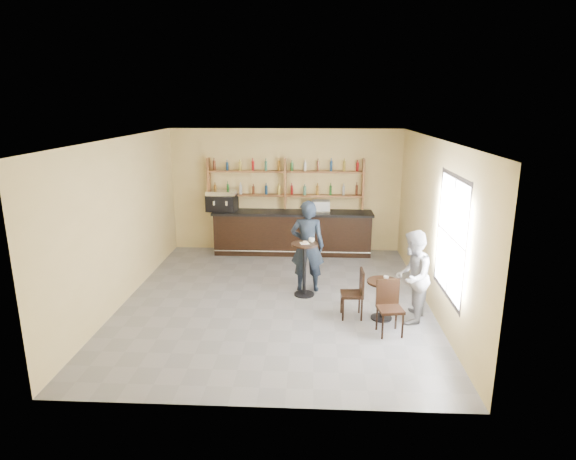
{
  "coord_description": "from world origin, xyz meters",
  "views": [
    {
      "loc": [
        0.7,
        -8.94,
        3.85
      ],
      "look_at": [
        0.2,
        0.8,
        1.25
      ],
      "focal_mm": 30.0,
      "sensor_mm": 36.0,
      "label": 1
    }
  ],
  "objects_px": {
    "pedestal_table": "(304,269)",
    "man_main": "(307,246)",
    "bar_counter": "(292,232)",
    "cafe_table": "(382,300)",
    "pastry_case": "(321,206)",
    "chair_west": "(352,294)",
    "espresso_machine": "(222,201)",
    "patron_second": "(412,277)",
    "chair_south": "(390,309)"
  },
  "relations": [
    {
      "from": "bar_counter",
      "to": "chair_west",
      "type": "distance_m",
      "value": 4.04
    },
    {
      "from": "bar_counter",
      "to": "patron_second",
      "type": "distance_m",
      "value": 4.57
    },
    {
      "from": "cafe_table",
      "to": "patron_second",
      "type": "relative_size",
      "value": 0.44
    },
    {
      "from": "espresso_machine",
      "to": "cafe_table",
      "type": "relative_size",
      "value": 1.01
    },
    {
      "from": "pastry_case",
      "to": "chair_west",
      "type": "relative_size",
      "value": 0.53
    },
    {
      "from": "bar_counter",
      "to": "pastry_case",
      "type": "height_order",
      "value": "pastry_case"
    },
    {
      "from": "pastry_case",
      "to": "espresso_machine",
      "type": "bearing_deg",
      "value": -176.48
    },
    {
      "from": "espresso_machine",
      "to": "chair_west",
      "type": "distance_m",
      "value": 5.01
    },
    {
      "from": "chair_west",
      "to": "patron_second",
      "type": "relative_size",
      "value": 0.54
    },
    {
      "from": "man_main",
      "to": "chair_south",
      "type": "distance_m",
      "value": 2.47
    },
    {
      "from": "chair_west",
      "to": "patron_second",
      "type": "xyz_separation_m",
      "value": [
        1.05,
        -0.1,
        0.39
      ]
    },
    {
      "from": "pedestal_table",
      "to": "chair_west",
      "type": "relative_size",
      "value": 1.21
    },
    {
      "from": "chair_west",
      "to": "chair_south",
      "type": "height_order",
      "value": "chair_south"
    },
    {
      "from": "man_main",
      "to": "patron_second",
      "type": "bearing_deg",
      "value": 147.41
    },
    {
      "from": "pedestal_table",
      "to": "man_main",
      "type": "height_order",
      "value": "man_main"
    },
    {
      "from": "pedestal_table",
      "to": "man_main",
      "type": "relative_size",
      "value": 0.57
    },
    {
      "from": "pedestal_table",
      "to": "cafe_table",
      "type": "height_order",
      "value": "pedestal_table"
    },
    {
      "from": "man_main",
      "to": "cafe_table",
      "type": "relative_size",
      "value": 2.62
    },
    {
      "from": "pastry_case",
      "to": "chair_south",
      "type": "distance_m",
      "value": 4.7
    },
    {
      "from": "pedestal_table",
      "to": "chair_west",
      "type": "xyz_separation_m",
      "value": [
        0.89,
        -1.0,
        -0.1
      ]
    },
    {
      "from": "pastry_case",
      "to": "cafe_table",
      "type": "relative_size",
      "value": 0.66
    },
    {
      "from": "patron_second",
      "to": "pedestal_table",
      "type": "bearing_deg",
      "value": -98.63
    },
    {
      "from": "espresso_machine",
      "to": "chair_west",
      "type": "relative_size",
      "value": 0.82
    },
    {
      "from": "cafe_table",
      "to": "patron_second",
      "type": "xyz_separation_m",
      "value": [
        0.5,
        -0.05,
        0.47
      ]
    },
    {
      "from": "chair_west",
      "to": "chair_south",
      "type": "bearing_deg",
      "value": 40.66
    },
    {
      "from": "bar_counter",
      "to": "espresso_machine",
      "type": "bearing_deg",
      "value": 180.0
    },
    {
      "from": "man_main",
      "to": "bar_counter",
      "type": "bearing_deg",
      "value": -76.6
    },
    {
      "from": "bar_counter",
      "to": "patron_second",
      "type": "xyz_separation_m",
      "value": [
        2.3,
        -3.94,
        0.29
      ]
    },
    {
      "from": "man_main",
      "to": "patron_second",
      "type": "xyz_separation_m",
      "value": [
        1.88,
        -1.4,
        -0.12
      ]
    },
    {
      "from": "pastry_case",
      "to": "chair_west",
      "type": "height_order",
      "value": "pastry_case"
    },
    {
      "from": "espresso_machine",
      "to": "man_main",
      "type": "height_order",
      "value": "man_main"
    },
    {
      "from": "cafe_table",
      "to": "chair_west",
      "type": "distance_m",
      "value": 0.56
    },
    {
      "from": "pedestal_table",
      "to": "chair_south",
      "type": "xyz_separation_m",
      "value": [
        1.49,
        -1.65,
        -0.09
      ]
    },
    {
      "from": "espresso_machine",
      "to": "pastry_case",
      "type": "height_order",
      "value": "espresso_machine"
    },
    {
      "from": "bar_counter",
      "to": "espresso_machine",
      "type": "relative_size",
      "value": 5.52
    },
    {
      "from": "pedestal_table",
      "to": "patron_second",
      "type": "xyz_separation_m",
      "value": [
        1.93,
        -1.1,
        0.29
      ]
    },
    {
      "from": "pastry_case",
      "to": "chair_south",
      "type": "relative_size",
      "value": 0.52
    },
    {
      "from": "pastry_case",
      "to": "man_main",
      "type": "distance_m",
      "value": 2.58
    },
    {
      "from": "pedestal_table",
      "to": "patron_second",
      "type": "distance_m",
      "value": 2.24
    },
    {
      "from": "bar_counter",
      "to": "cafe_table",
      "type": "height_order",
      "value": "bar_counter"
    },
    {
      "from": "pastry_case",
      "to": "cafe_table",
      "type": "xyz_separation_m",
      "value": [
        1.08,
        -3.89,
        -0.89
      ]
    },
    {
      "from": "pedestal_table",
      "to": "chair_south",
      "type": "height_order",
      "value": "pedestal_table"
    },
    {
      "from": "espresso_machine",
      "to": "chair_west",
      "type": "height_order",
      "value": "espresso_machine"
    },
    {
      "from": "espresso_machine",
      "to": "cafe_table",
      "type": "distance_m",
      "value": 5.41
    },
    {
      "from": "pedestal_table",
      "to": "man_main",
      "type": "xyz_separation_m",
      "value": [
        0.05,
        0.3,
        0.41
      ]
    },
    {
      "from": "espresso_machine",
      "to": "patron_second",
      "type": "xyz_separation_m",
      "value": [
        4.12,
        -3.94,
        -0.54
      ]
    },
    {
      "from": "espresso_machine",
      "to": "cafe_table",
      "type": "bearing_deg",
      "value": -38.39
    },
    {
      "from": "espresso_machine",
      "to": "chair_south",
      "type": "bearing_deg",
      "value": -42.07
    },
    {
      "from": "man_main",
      "to": "cafe_table",
      "type": "distance_m",
      "value": 2.02
    },
    {
      "from": "pastry_case",
      "to": "man_main",
      "type": "relative_size",
      "value": 0.25
    }
  ]
}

